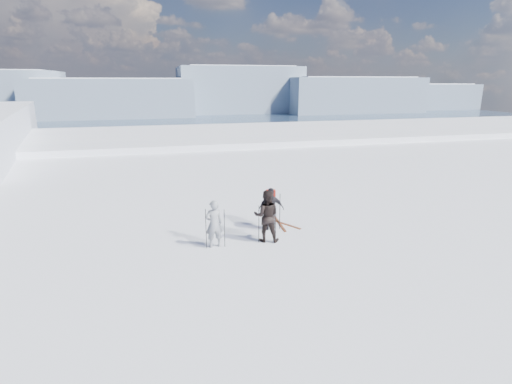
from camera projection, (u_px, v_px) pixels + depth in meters
lake_basin at (211, 201)px, 40.80m from camera, size 820.00×820.00×71.62m
far_mountain_range at (180, 93)px, 444.00m from camera, size 770.00×110.00×53.00m
skier_grey at (214, 224)px, 12.98m from camera, size 0.62×0.44×1.59m
skier_dark at (266, 216)px, 13.45m from camera, size 1.05×0.92×1.80m
skier_pack at (271, 209)px, 14.52m from camera, size 0.99×0.58×1.58m
backpack at (271, 180)px, 14.49m from camera, size 0.37×0.26×0.46m
ski_poles at (252, 222)px, 13.61m from camera, size 2.89×1.14×1.36m
skis_loose at (281, 224)px, 15.29m from camera, size 0.94×1.70×0.03m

